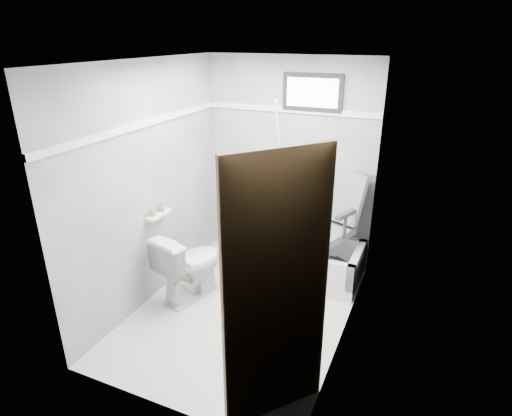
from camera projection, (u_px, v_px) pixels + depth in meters
The scene contains 19 objects.
floor at pixel (242, 312), 4.31m from camera, with size 2.60×2.60×0.00m, color white.
ceiling at pixel (238, 61), 3.40m from camera, with size 2.60×2.60×0.00m, color silver.
wall_back at pixel (289, 164), 4.96m from camera, with size 2.00×0.02×2.40m, color slate.
wall_front at pixel (154, 268), 2.75m from camera, with size 2.00×0.02×2.40m, color slate.
wall_left at pixel (149, 186), 4.23m from camera, with size 0.02×2.60×2.40m, color slate.
wall_right at pixel (351, 219), 3.49m from camera, with size 0.02×2.60×2.40m, color slate.
bathtub at pixel (294, 257), 4.94m from camera, with size 1.50×0.70×0.42m, color white, non-canonical shape.
office_chair at pixel (323, 224), 4.67m from camera, with size 0.64×0.64×1.10m, color slate, non-canonical shape.
toilet at pixel (190, 265), 4.44m from camera, with size 0.42×0.75×0.74m, color white.
door at pixel (298, 331), 2.48m from camera, with size 0.78×0.78×2.00m, color #542D1F, non-canonical shape.
window at pixel (313, 92), 4.54m from camera, with size 0.66×0.04×0.40m, color black, non-canonical shape.
backerboard at pixel (307, 199), 5.01m from camera, with size 1.50×0.02×0.78m, color #4C4C4F.
trim_back at pixel (290, 110), 4.71m from camera, with size 2.00×0.02×0.06m, color white.
trim_left at pixel (144, 124), 3.99m from camera, with size 0.02×2.60×0.06m, color white.
pole at pixel (282, 182), 4.81m from camera, with size 0.02×0.02×1.95m, color silver.
shelf at pixel (159, 215), 4.33m from camera, with size 0.10×0.32×0.03m, color white.
soap_bottle_a at pixel (153, 211), 4.24m from camera, with size 0.05×0.05×0.10m, color tan.
soap_bottle_b at pixel (161, 207), 4.36m from camera, with size 0.07×0.07×0.10m, color slate.
faucet at pixel (271, 213), 5.25m from camera, with size 0.26×0.10×0.16m, color silver, non-canonical shape.
Camera 1 is at (1.56, -3.24, 2.61)m, focal length 30.00 mm.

